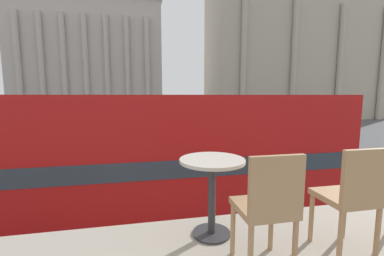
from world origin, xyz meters
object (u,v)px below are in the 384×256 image
cafe_chair_0 (268,205)px  traffic_light_near (147,134)px  pedestrian_yellow (123,122)px  cafe_dining_table (212,180)px  pedestrian_grey (146,125)px  car_maroon (124,144)px  cafe_chair_1 (352,194)px  traffic_light_mid (169,123)px  plaza_building_left (92,62)px  pedestrian_red (243,143)px  plaza_building_right (296,56)px  double_decker_bus (148,165)px  pedestrian_black (228,127)px

cafe_chair_0 → traffic_light_near: size_ratio=0.24×
pedestrian_yellow → cafe_dining_table: bearing=-101.2°
pedestrian_grey → cafe_dining_table: bearing=139.5°
cafe_chair_0 → car_maroon: 18.30m
cafe_chair_1 → traffic_light_mid: bearing=84.6°
plaza_building_left → cafe_dining_table: bearing=-79.5°
cafe_chair_1 → car_maroon: size_ratio=0.22×
pedestrian_red → pedestrian_grey: bearing=-13.2°
cafe_chair_0 → plaza_building_right: plaza_building_right is taller
double_decker_bus → pedestrian_black: size_ratio=6.36×
double_decker_bus → traffic_light_near: double_decker_bus is taller
traffic_light_near → pedestrian_grey: (0.41, 17.43, -1.50)m
cafe_chair_1 → pedestrian_yellow: cafe_chair_1 is taller
double_decker_bus → traffic_light_mid: double_decker_bus is taller
cafe_dining_table → car_maroon: (-1.84, 17.38, -2.90)m
cafe_chair_1 → traffic_light_near: (-1.33, 11.13, -1.14)m
double_decker_bus → pedestrian_black: 20.37m
pedestrian_black → double_decker_bus: bearing=52.4°
traffic_light_near → pedestrian_red: 8.30m
car_maroon → traffic_light_mid: bearing=8.2°
plaza_building_left → cafe_chair_1: bearing=-78.5°
traffic_light_near → plaza_building_left: bearing=102.7°
plaza_building_left → car_maroon: (7.52, -33.18, -10.03)m
plaza_building_left → traffic_light_mid: (10.89, -33.48, -8.46)m
cafe_chair_0 → traffic_light_mid: cafe_chair_0 is taller
cafe_chair_0 → pedestrian_red: 16.96m
cafe_dining_table → pedestrian_black: cafe_dining_table is taller
traffic_light_near → pedestrian_black: 15.38m
plaza_building_left → pedestrian_yellow: size_ratio=14.77×
double_decker_bus → pedestrian_black: (8.92, 18.26, -1.40)m
double_decker_bus → pedestrian_grey: size_ratio=6.97×
cafe_dining_table → cafe_chair_0: size_ratio=0.80×
cafe_chair_1 → car_maroon: cafe_chair_1 is taller
traffic_light_near → traffic_light_mid: traffic_light_near is taller
pedestrian_black → pedestrian_red: size_ratio=1.06×
traffic_light_near → traffic_light_mid: bearing=74.0°
pedestrian_grey → pedestrian_yellow: bearing=10.1°
double_decker_bus → cafe_dining_table: (0.46, -4.89, 1.16)m
cafe_chair_0 → pedestrian_black: cafe_chair_0 is taller
traffic_light_mid → car_maroon: (-3.38, 0.30, -1.57)m
traffic_light_near → traffic_light_mid: 6.74m
pedestrian_yellow → car_maroon: bearing=-102.5°
traffic_light_near → traffic_light_mid: (1.85, 6.48, -0.17)m
traffic_light_near → car_maroon: 7.16m
traffic_light_near → cafe_dining_table: bearing=-88.3°
plaza_building_left → pedestrian_black: plaza_building_left is taller
pedestrian_black → traffic_light_near: bearing=43.5°
cafe_chair_1 → pedestrian_red: 16.65m
cafe_chair_0 → traffic_light_near: 11.25m
cafe_chair_1 → cafe_dining_table: bearing=149.1°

